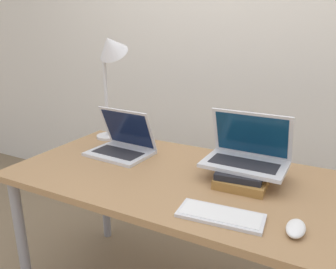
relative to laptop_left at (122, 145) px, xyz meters
The scene contains 8 objects.
wall_back 1.16m from the laptop_left, 69.67° to the left, with size 8.00×0.05×2.70m.
desk 0.39m from the laptop_left, 16.91° to the right, with size 1.45×0.76×0.73m.
laptop_left is the anchor object (origin of this frame).
book_stack 0.65m from the laptop_left, ahead, with size 0.22×0.27×0.06m.
laptop_on_books 0.65m from the laptop_left, ahead, with size 0.35×0.23×0.23m.
wireless_keyboard 0.74m from the laptop_left, 28.17° to the right, with size 0.30×0.15×0.01m.
mouse 0.95m from the laptop_left, 20.10° to the right, with size 0.06×0.11×0.03m.
desk_lamp 0.48m from the laptop_left, 138.00° to the left, with size 0.23×0.20×0.62m.
Camera 1 is at (0.61, -0.82, 1.33)m, focal length 35.00 mm.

